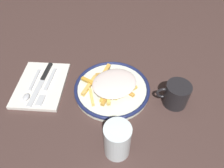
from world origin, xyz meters
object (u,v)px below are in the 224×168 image
Objects in this scene: fries_heap at (113,84)px; napkin at (41,85)px; plate at (112,89)px; fork at (47,86)px; spoon at (30,90)px; knife at (43,79)px; water_glass at (117,140)px; coffee_mug at (176,94)px.

fries_heap reaches higher than napkin.
plate reaches higher than fork.
fries_heap is 0.29m from spoon.
water_glass is at bearing 138.67° from knife.
napkin is 0.02m from knife.
coffee_mug is (-0.21, 0.03, -0.00)m from fries_heap.
spoon is 1.41× the size of coffee_mug.
fork is at bearing -158.03° from spoon.
napkin is 1.90× the size of water_glass.
fries_heap is at bearing -176.02° from spoon.
plate is 1.20× the size of napkin.
napkin is at bearing 84.02° from knife.
knife is at bearing -51.15° from fork.
coffee_mug is (-0.19, -0.18, -0.02)m from water_glass.
water_glass is (-0.29, 0.23, 0.05)m from napkin.
knife is at bearing -95.98° from napkin.
knife is 1.94× the size of coffee_mug.
water_glass is (-0.02, 0.22, 0.02)m from fries_heap.
knife is at bearing -41.33° from water_glass.
fork is 1.16× the size of spoon.
coffee_mug is (-0.47, 0.07, 0.03)m from knife.
fries_heap reaches higher than plate.
spoon is 0.50m from coffee_mug.
fork is 1.63× the size of coffee_mug.
fork is at bearing -40.19° from water_glass.
knife is 1.79× the size of water_glass.
water_glass is (-0.28, 0.25, 0.04)m from knife.
plate is at bearing -175.14° from spoon.
plate is 2.29× the size of water_glass.
napkin is 0.03m from fork.
fork is 0.34m from water_glass.
fries_heap is 1.06× the size of knife.
fries_heap is 1.26× the size of fork.
plate is 0.29m from spoon.
plate is 1.76× the size of spoon.
napkin is at bearing -2.26° from plate.
coffee_mug reaches higher than fork.
coffee_mug is (-0.50, 0.01, 0.03)m from spoon.
plate is 0.23m from fork.
spoon is (0.29, 0.02, 0.00)m from plate.
water_glass reaches higher than coffee_mug.
coffee_mug is at bearing 174.24° from napkin.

